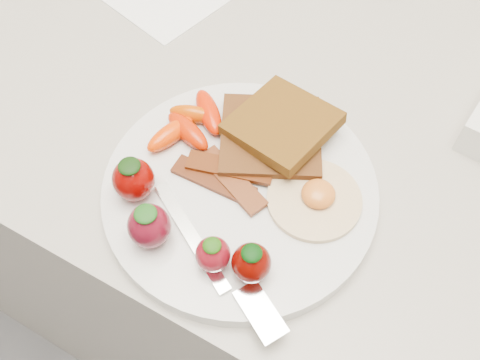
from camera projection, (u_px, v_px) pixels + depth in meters
The scene contains 9 objects.
counter at pixel (288, 259), 0.99m from camera, with size 2.00×0.60×0.90m, color gray.
plate at pixel (240, 190), 0.53m from camera, with size 0.27×0.27×0.02m, color silver.
toast_lower at pixel (271, 137), 0.54m from camera, with size 0.10×0.10×0.01m, color #3D220B.
toast_upper at pixel (282, 124), 0.54m from camera, with size 0.09×0.09×0.01m, color #482710.
fried_egg at pixel (315, 198), 0.51m from camera, with size 0.09×0.09×0.02m.
bacon_strips at pixel (225, 176), 0.52m from camera, with size 0.10×0.06×0.01m.
baby_carrots at pixel (190, 123), 0.55m from camera, with size 0.07×0.10×0.02m.
strawberries at pixel (174, 222), 0.47m from camera, with size 0.17×0.07×0.05m.
fork at pixel (221, 269), 0.47m from camera, with size 0.18×0.09×0.00m.
Camera 1 is at (0.12, 1.30, 1.36)m, focal length 40.00 mm.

